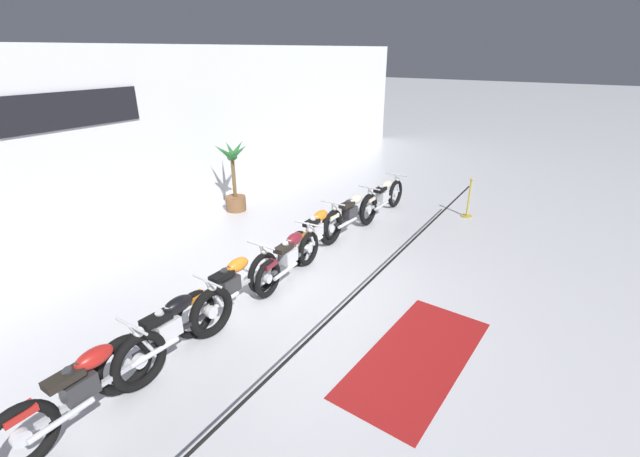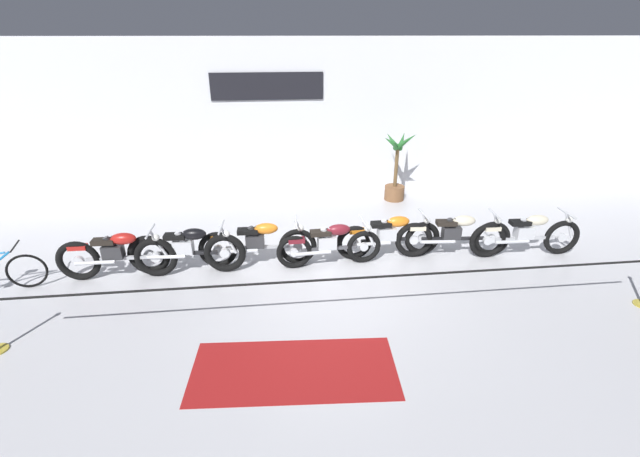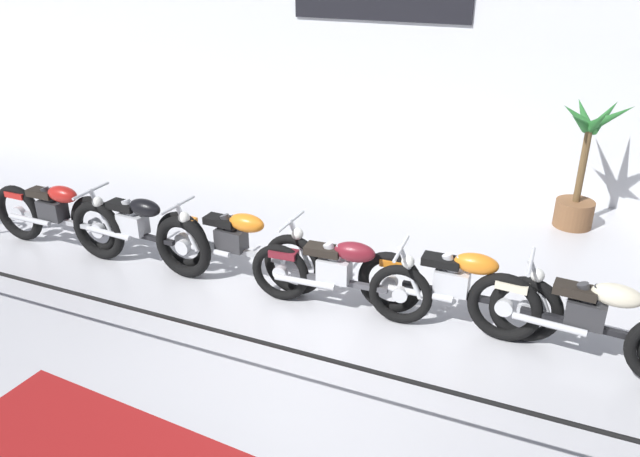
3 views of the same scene
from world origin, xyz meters
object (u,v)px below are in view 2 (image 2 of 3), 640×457
object	(u,v)px
motorcycle_black_1	(187,250)
motorcycle_cream_5	(454,235)
stanchion_far_left	(253,292)
motorcycle_cream_6	(526,235)
motorcycle_red_0	(117,255)
motorcycle_orange_2	(258,244)
potted_palm_left_of_row	(396,171)
floor_banner	(294,370)
motorcycle_orange_4	(389,236)
motorcycle_maroon_3	(330,244)

from	to	relation	value
motorcycle_black_1	motorcycle_cream_5	size ratio (longest dim) A/B	0.94
motorcycle_cream_5	stanchion_far_left	distance (m)	4.54
motorcycle_cream_5	motorcycle_cream_6	xyz separation A→B (m)	(1.50, -0.14, 0.00)
motorcycle_red_0	stanchion_far_left	distance (m)	3.25
motorcycle_black_1	stanchion_far_left	size ratio (longest dim) A/B	0.22
motorcycle_red_0	motorcycle_cream_6	size ratio (longest dim) A/B	0.93
motorcycle_cream_6	stanchion_far_left	world-z (taller)	stanchion_far_left
stanchion_far_left	motorcycle_cream_5	bearing A→B (deg)	27.31
motorcycle_black_1	motorcycle_orange_2	world-z (taller)	motorcycle_black_1
potted_palm_left_of_row	stanchion_far_left	bearing A→B (deg)	-124.22
motorcycle_red_0	motorcycle_cream_6	xyz separation A→B (m)	(8.12, -0.01, -0.01)
stanchion_far_left	floor_banner	world-z (taller)	stanchion_far_left
motorcycle_orange_2	motorcycle_cream_5	world-z (taller)	motorcycle_cream_5
motorcycle_orange_2	motorcycle_orange_4	bearing A→B (deg)	1.20
motorcycle_orange_2	motorcycle_maroon_3	xyz separation A→B (m)	(1.41, -0.16, -0.02)
motorcycle_maroon_3	stanchion_far_left	size ratio (longest dim) A/B	0.20
motorcycle_cream_6	potted_palm_left_of_row	bearing A→B (deg)	116.64
motorcycle_orange_4	potted_palm_left_of_row	distance (m)	3.47
motorcycle_black_1	motorcycle_cream_6	world-z (taller)	motorcycle_black_1
motorcycle_orange_2	floor_banner	xyz separation A→B (m)	(0.52, -3.04, -0.48)
motorcycle_black_1	stanchion_far_left	distance (m)	2.42
motorcycle_red_0	floor_banner	size ratio (longest dim) A/B	0.77
motorcycle_black_1	potted_palm_left_of_row	distance (m)	6.16
motorcycle_black_1	potted_palm_left_of_row	size ratio (longest dim) A/B	1.20
motorcycle_black_1	motorcycle_cream_6	size ratio (longest dim) A/B	0.95
floor_banner	potted_palm_left_of_row	bearing A→B (deg)	67.22
motorcycle_orange_2	potted_palm_left_of_row	world-z (taller)	potted_palm_left_of_row
motorcycle_orange_2	motorcycle_orange_4	world-z (taller)	motorcycle_orange_2
motorcycle_maroon_3	motorcycle_orange_4	size ratio (longest dim) A/B	0.96
motorcycle_orange_2	stanchion_far_left	size ratio (longest dim) A/B	0.23
motorcycle_black_1	motorcycle_orange_4	xyz separation A→B (m)	(4.02, 0.19, -0.02)
motorcycle_maroon_3	motorcycle_cream_5	distance (m)	2.59
motorcycle_black_1	motorcycle_cream_5	distance (m)	5.35
motorcycle_cream_5	motorcycle_black_1	bearing A→B (deg)	-179.26
motorcycle_black_1	motorcycle_maroon_3	size ratio (longest dim) A/B	1.07
motorcycle_black_1	motorcycle_maroon_3	bearing A→B (deg)	-0.45
motorcycle_red_0	motorcycle_black_1	size ratio (longest dim) A/B	0.98
motorcycle_orange_4	potted_palm_left_of_row	world-z (taller)	potted_palm_left_of_row
motorcycle_red_0	motorcycle_maroon_3	xyz separation A→B (m)	(4.03, 0.04, -0.02)
stanchion_far_left	potted_palm_left_of_row	bearing A→B (deg)	55.78
motorcycle_cream_6	motorcycle_orange_4	bearing A→B (deg)	174.66
motorcycle_cream_5	potted_palm_left_of_row	xyz separation A→B (m)	(-0.29, 3.42, 0.34)
motorcycle_red_0	stanchion_far_left	size ratio (longest dim) A/B	0.21
potted_palm_left_of_row	motorcycle_cream_5	bearing A→B (deg)	-85.23
motorcycle_black_1	motorcycle_maroon_3	world-z (taller)	motorcycle_black_1
motorcycle_maroon_3	potted_palm_left_of_row	xyz separation A→B (m)	(2.30, 3.51, 0.35)
motorcycle_cream_5	stanchion_far_left	bearing A→B (deg)	-152.69
motorcycle_cream_6	stanchion_far_left	bearing A→B (deg)	-160.66
motorcycle_cream_6	motorcycle_black_1	bearing A→B (deg)	179.41
motorcycle_maroon_3	floor_banner	bearing A→B (deg)	-107.12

